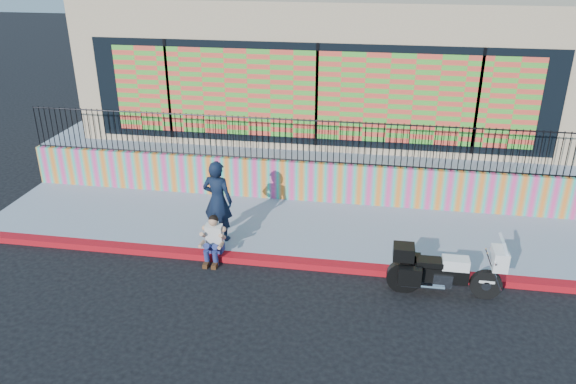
# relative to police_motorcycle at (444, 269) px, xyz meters

# --- Properties ---
(ground) EXTENTS (90.00, 90.00, 0.00)m
(ground) POSITION_rel_police_motorcycle_xyz_m (-3.19, 0.59, -0.59)
(ground) COLOR black
(ground) RESTS_ON ground
(red_curb) EXTENTS (16.00, 0.30, 0.15)m
(red_curb) POSITION_rel_police_motorcycle_xyz_m (-3.19, 0.59, -0.52)
(red_curb) COLOR #B30D0C
(red_curb) RESTS_ON ground
(sidewalk) EXTENTS (16.00, 3.00, 0.15)m
(sidewalk) POSITION_rel_police_motorcycle_xyz_m (-3.19, 2.24, -0.52)
(sidewalk) COLOR #8F97AB
(sidewalk) RESTS_ON ground
(mural_wall) EXTENTS (16.00, 0.20, 1.10)m
(mural_wall) POSITION_rel_police_motorcycle_xyz_m (-3.19, 3.84, 0.11)
(mural_wall) COLOR #ED3E8A
(mural_wall) RESTS_ON sidewalk
(metal_fence) EXTENTS (15.80, 0.04, 1.20)m
(metal_fence) POSITION_rel_police_motorcycle_xyz_m (-3.19, 3.84, 1.26)
(metal_fence) COLOR black
(metal_fence) RESTS_ON mural_wall
(elevated_platform) EXTENTS (16.00, 10.00, 1.25)m
(elevated_platform) POSITION_rel_police_motorcycle_xyz_m (-3.19, 8.94, 0.03)
(elevated_platform) COLOR #8F97AB
(elevated_platform) RESTS_ON ground
(storefront_building) EXTENTS (14.00, 8.06, 4.00)m
(storefront_building) POSITION_rel_police_motorcycle_xyz_m (-3.19, 8.72, 2.66)
(storefront_building) COLOR tan
(storefront_building) RESTS_ON elevated_platform
(police_motorcycle) EXTENTS (2.27, 0.75, 1.41)m
(police_motorcycle) POSITION_rel_police_motorcycle_xyz_m (0.00, 0.00, 0.00)
(police_motorcycle) COLOR black
(police_motorcycle) RESTS_ON ground
(police_officer) EXTENTS (0.78, 0.58, 1.97)m
(police_officer) POSITION_rel_police_motorcycle_xyz_m (-5.07, 1.30, 0.55)
(police_officer) COLOR black
(police_officer) RESTS_ON sidewalk
(seated_man) EXTENTS (0.54, 0.71, 1.06)m
(seated_man) POSITION_rel_police_motorcycle_xyz_m (-4.99, 0.50, -0.14)
(seated_man) COLOR navy
(seated_man) RESTS_ON ground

